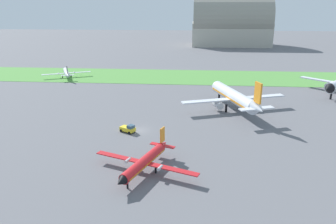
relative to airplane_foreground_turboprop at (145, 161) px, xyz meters
The scene contains 7 objects.
ground_plane 20.51m from the airplane_foreground_turboprop, 102.64° to the left, with size 600.00×600.00×0.00m, color slate.
grass_taxiway_strip 80.49m from the airplane_foreground_turboprop, 93.18° to the left, with size 360.00×28.00×0.08m, color #549342.
airplane_foreground_turboprop is the anchor object (origin of this frame).
airplane_taxiing_turboprop 86.77m from the airplane_foreground_turboprop, 120.10° to the left, with size 17.93×15.58×5.78m.
airplane_midfield_jet 42.35m from the airplane_foreground_turboprop, 62.06° to the left, with size 29.76×29.51×10.90m.
pushback_tug_near_gate 19.86m from the airplane_foreground_turboprop, 110.06° to the left, with size 4.02×3.37×1.95m.
hangar_distant 191.06m from the airplane_foreground_turboprop, 79.82° to the left, with size 54.16×30.41×33.97m.
Camera 1 is at (12.73, -71.23, 29.00)m, focal length 34.62 mm.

